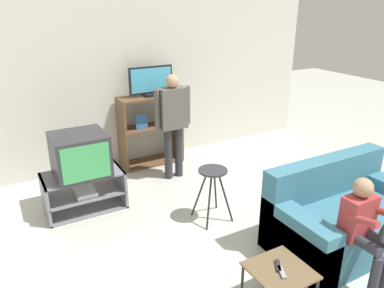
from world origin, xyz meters
TOP-DOWN VIEW (x-y plane):
  - wall_back at (0.00, 4.18)m, footprint 6.40×0.06m
  - tv_stand at (-1.07, 3.03)m, footprint 0.93×0.53m
  - television_main at (-1.07, 3.02)m, footprint 0.61×0.58m
  - media_shelf at (0.19, 3.92)m, footprint 0.94×0.38m
  - television_flat at (0.23, 3.91)m, footprint 0.67×0.20m
  - folding_stool at (0.17, 2.09)m, footprint 0.37×0.37m
  - snack_table at (-0.07, 0.67)m, footprint 0.47×0.47m
  - remote_control_black at (-0.06, 0.71)m, footprint 0.11×0.14m
  - remote_control_white at (-0.09, 0.64)m, footprint 0.09×0.15m
  - couch at (1.11, 1.04)m, footprint 1.57×0.86m
  - person_standing_adult at (0.28, 3.30)m, footprint 0.53×0.20m
  - person_seated_child at (0.73, 0.54)m, footprint 0.33×0.43m

SIDE VIEW (x-z plane):
  - tv_stand at x=-1.07m, z-range 0.00..0.47m
  - couch at x=1.11m, z-range -0.13..0.73m
  - snack_table at x=-0.07m, z-range 0.15..0.52m
  - remote_control_black at x=-0.06m, z-range 0.38..0.40m
  - remote_control_white at x=-0.09m, z-range 0.38..0.40m
  - folding_stool at x=0.17m, z-range 0.19..0.82m
  - media_shelf at x=0.19m, z-range 0.01..1.09m
  - person_seated_child at x=0.73m, z-range 0.10..1.12m
  - television_main at x=-1.07m, z-range 0.48..0.97m
  - person_standing_adult at x=0.28m, z-range 0.15..1.64m
  - television_flat at x=0.23m, z-range 1.06..1.50m
  - wall_back at x=0.00m, z-range 0.00..2.60m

